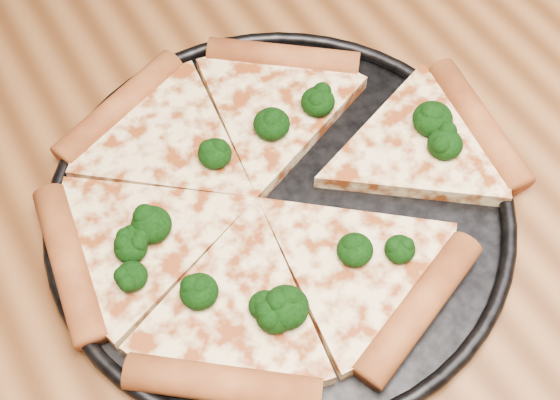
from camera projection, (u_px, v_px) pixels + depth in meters
dining_table at (341, 226)px, 0.64m from camera, size 1.20×0.90×0.75m
pizza_pan at (280, 206)px, 0.53m from camera, size 0.33×0.33×0.02m
pizza at (267, 196)px, 0.52m from camera, size 0.35×0.31×0.02m
broccoli_florets at (282, 210)px, 0.51m from camera, size 0.27×0.16×0.02m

